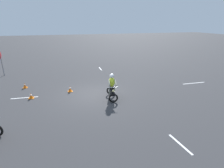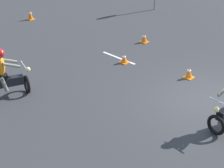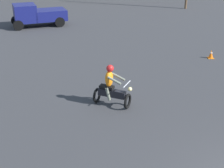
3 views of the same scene
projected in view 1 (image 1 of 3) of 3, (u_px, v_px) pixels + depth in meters
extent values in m
plane|color=#333335|center=(94.00, 94.00, 12.13)|extent=(120.00, 120.00, 0.00)
torus|color=black|center=(113.00, 98.00, 10.84)|extent=(0.19, 0.61, 0.60)
torus|color=black|center=(111.00, 90.00, 12.05)|extent=(0.19, 0.61, 0.60)
cube|color=black|center=(112.00, 91.00, 11.37)|extent=(1.12, 0.41, 0.28)
cube|color=black|center=(112.00, 87.00, 11.50)|extent=(0.59, 0.35, 0.10)
cylinder|color=silver|center=(113.00, 87.00, 10.65)|extent=(0.15, 0.70, 0.04)
sphere|color=#F2E08C|center=(113.00, 91.00, 10.59)|extent=(0.18, 0.18, 0.16)
ellipsoid|color=#D8F233|center=(112.00, 82.00, 11.29)|extent=(0.34, 0.44, 0.64)
cylinder|color=slate|center=(109.00, 83.00, 10.97)|extent=(0.55, 0.18, 0.27)
cylinder|color=slate|center=(115.00, 83.00, 11.01)|extent=(0.55, 0.18, 0.27)
cylinder|color=slate|center=(110.00, 90.00, 11.45)|extent=(0.26, 0.16, 0.51)
cylinder|color=slate|center=(114.00, 90.00, 11.48)|extent=(0.26, 0.16, 0.51)
sphere|color=white|center=(112.00, 76.00, 11.11)|extent=(0.32, 0.32, 0.28)
cylinder|color=slate|center=(2.00, 64.00, 15.99)|extent=(0.07, 0.07, 2.20)
cylinder|color=red|center=(0.00, 55.00, 15.70)|extent=(0.70, 0.03, 0.70)
cylinder|color=white|center=(0.00, 55.00, 15.69)|extent=(0.60, 0.01, 0.60)
cube|color=orange|center=(70.00, 91.00, 12.63)|extent=(0.32, 0.32, 0.03)
cone|color=orange|center=(70.00, 89.00, 12.56)|extent=(0.24, 0.24, 0.37)
cylinder|color=white|center=(70.00, 88.00, 12.54)|extent=(0.13, 0.13, 0.05)
cube|color=orange|center=(25.00, 88.00, 13.33)|extent=(0.32, 0.32, 0.03)
cone|color=orange|center=(25.00, 85.00, 13.26)|extent=(0.24, 0.24, 0.35)
cylinder|color=white|center=(25.00, 85.00, 13.24)|extent=(0.13, 0.13, 0.05)
cube|color=orange|center=(31.00, 98.00, 11.53)|extent=(0.32, 0.32, 0.03)
cone|color=orange|center=(31.00, 96.00, 11.47)|extent=(0.24, 0.24, 0.32)
cylinder|color=white|center=(31.00, 95.00, 11.46)|extent=(0.13, 0.13, 0.05)
cube|color=silver|center=(100.00, 69.00, 18.73)|extent=(1.37, 0.11, 0.01)
cube|color=silver|center=(25.00, 98.00, 11.61)|extent=(0.22, 1.70, 0.01)
cube|color=silver|center=(180.00, 144.00, 7.23)|extent=(1.37, 0.22, 0.01)
cube|color=silver|center=(194.00, 83.00, 14.36)|extent=(0.18, 2.00, 0.01)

